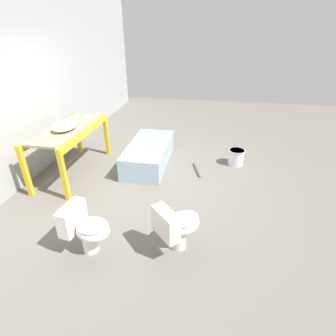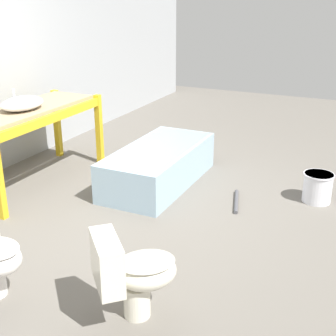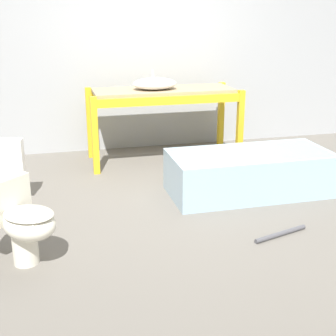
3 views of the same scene
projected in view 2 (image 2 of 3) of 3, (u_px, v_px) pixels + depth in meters
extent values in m
plane|color=#666059|center=(132.00, 208.00, 4.72)|extent=(12.00, 12.00, 0.00)
cube|color=gold|center=(99.00, 130.00, 5.80)|extent=(0.07, 0.07, 0.87)
cube|color=gold|center=(57.00, 124.00, 6.06)|extent=(0.07, 0.07, 0.87)
cube|color=gold|center=(53.00, 118.00, 4.95)|extent=(1.71, 0.06, 0.09)
cube|color=gold|center=(6.00, 111.00, 5.21)|extent=(1.71, 0.06, 0.09)
cube|color=#998466|center=(28.00, 109.00, 5.06)|extent=(1.64, 0.57, 0.04)
ellipsoid|color=white|center=(22.00, 103.00, 4.92)|extent=(0.51, 0.37, 0.14)
cylinder|color=silver|center=(14.00, 92.00, 4.93)|extent=(0.02, 0.02, 0.08)
cube|color=#99B7CC|center=(159.00, 166.00, 5.25)|extent=(1.59, 0.73, 0.42)
cube|color=#829CAD|center=(159.00, 155.00, 5.21)|extent=(1.51, 0.65, 0.17)
cylinder|color=silver|center=(137.00, 300.00, 3.13)|extent=(0.18, 0.18, 0.23)
ellipsoid|color=silver|center=(147.00, 272.00, 3.08)|extent=(0.51, 0.52, 0.22)
ellipsoid|color=#B3AF9F|center=(146.00, 261.00, 3.05)|extent=(0.49, 0.49, 0.03)
cube|color=silver|center=(107.00, 262.00, 2.96)|extent=(0.39, 0.38, 0.33)
cylinder|color=silver|center=(318.00, 188.00, 4.82)|extent=(0.29, 0.29, 0.31)
cylinder|color=silver|center=(319.00, 174.00, 4.77)|extent=(0.31, 0.31, 0.02)
cylinder|color=#4C4C51|center=(236.00, 201.00, 4.82)|extent=(0.52, 0.19, 0.04)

